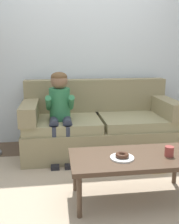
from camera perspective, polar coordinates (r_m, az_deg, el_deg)
ground at (r=2.84m, az=3.17°, el=-14.97°), size 10.00×10.00×0.00m
wall_back at (r=3.88m, az=-0.56°, el=14.23°), size 8.00×0.10×2.80m
area_rug at (r=2.62m, az=4.25°, el=-17.43°), size 3.00×2.02×0.01m
couch at (r=3.50m, az=2.15°, el=-3.23°), size 2.01×0.90×0.96m
coffee_table at (r=2.38m, az=9.81°, el=-10.61°), size 1.15×0.55×0.43m
person_child at (r=3.16m, az=-6.60°, el=0.98°), size 0.34×0.58×1.10m
plate at (r=2.29m, az=7.28°, el=-10.09°), size 0.21×0.21×0.01m
donut at (r=2.28m, az=7.30°, el=-9.52°), size 0.13×0.13×0.04m
mug at (r=2.42m, az=17.34°, el=-8.36°), size 0.08×0.08×0.09m
toy_controller at (r=3.08m, az=14.93°, el=-12.52°), size 0.23×0.09×0.05m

